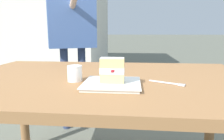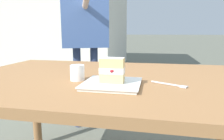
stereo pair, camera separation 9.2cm
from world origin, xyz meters
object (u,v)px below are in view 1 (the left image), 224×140
Objects in this scene: cake_slice at (112,70)px; coffee_cup at (75,73)px; diner_person at (72,20)px; dessert_plate at (112,84)px; parked_car_near at (57,35)px; patio_table at (105,92)px; dessert_fork at (169,83)px.

cake_slice is 0.21m from coffee_cup.
cake_slice is 1.29m from diner_person.
diner_person is at bearing -66.03° from dessert_plate.
parked_car_near is (5.25, -13.65, -0.01)m from dessert_plate.
diner_person is 0.36× the size of parked_car_near.
patio_table is 0.22m from coffee_cup.
parked_car_near is at bearing -68.91° from patio_table.
dessert_fork is at bearing 125.16° from diner_person.
coffee_cup is (0.45, -0.02, 0.04)m from dessert_fork.
dessert_plate is (-0.06, 0.19, 0.09)m from patio_table.
parked_car_near reaches higher than dessert_plate.
dessert_plate is at bearing 159.86° from coffee_cup.
cake_slice is 1.44× the size of coffee_cup.
patio_table is at bearing -73.72° from cake_slice.
diner_person is (0.51, -1.14, 0.35)m from dessert_plate.
parked_car_near is (5.51, -13.60, -0.01)m from dessert_fork.
cake_slice is 0.02× the size of parked_car_near.
coffee_cup is 0.02× the size of parked_car_near.
diner_person reaches higher than patio_table.
coffee_cup is at bearing 42.76° from patio_table.
diner_person is (0.77, -1.09, 0.35)m from dessert_fork.
dessert_plate is at bearing 113.97° from diner_person.
patio_table is 0.26m from cake_slice.
dessert_fork is 0.09× the size of diner_person.
cake_slice is at bearing 158.80° from coffee_cup.
diner_person is at bearing -64.56° from patio_table.
dessert_plate is 0.15× the size of diner_person.
cake_slice is at bearing 108.57° from dessert_plate.
coffee_cup is at bearing -21.20° from cake_slice.
coffee_cup reaches higher than dessert_fork.
dessert_plate is at bearing 106.23° from patio_table.
coffee_cup reaches higher than patio_table.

